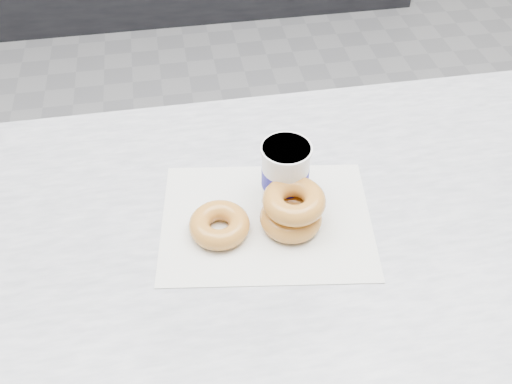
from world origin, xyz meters
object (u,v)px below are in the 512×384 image
(counter, at_px, (313,366))
(donut_single, at_px, (219,225))
(coffee_cup, at_px, (285,173))
(donut_stack, at_px, (292,209))

(counter, relative_size, donut_single, 31.49)
(coffee_cup, bearing_deg, donut_single, -158.59)
(donut_stack, xyz_separation_m, coffee_cup, (0.00, 0.06, 0.02))
(counter, height_order, coffee_cup, coffee_cup)
(counter, bearing_deg, coffee_cup, 126.03)
(counter, height_order, donut_stack, donut_stack)
(donut_single, xyz_separation_m, donut_stack, (0.12, -0.00, 0.02))
(counter, distance_m, donut_single, 0.50)
(donut_stack, height_order, coffee_cup, coffee_cup)
(counter, distance_m, donut_stack, 0.49)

